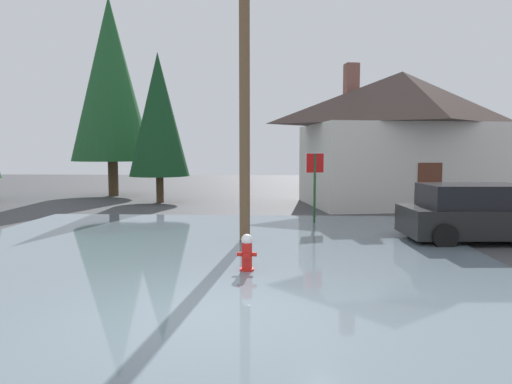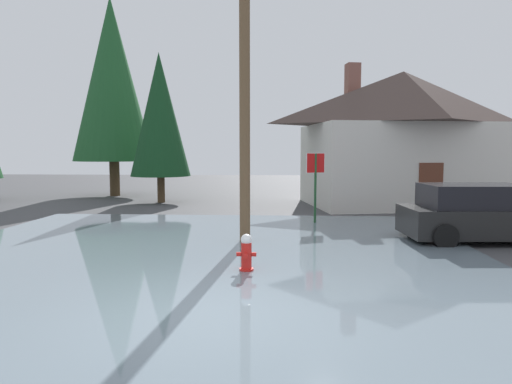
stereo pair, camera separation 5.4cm
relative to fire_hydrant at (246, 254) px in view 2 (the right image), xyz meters
The scene contains 10 objects.
ground_plane 2.52m from the fire_hydrant, 97.76° to the right, with size 80.00×80.00×0.10m, color #424244.
flood_puddle 1.76m from the fire_hydrant, 134.99° to the left, with size 13.37×13.39×0.06m, color slate.
lane_stop_bar 3.94m from the fire_hydrant, 88.40° to the right, with size 4.13×0.30×0.01m, color silver.
fire_hydrant is the anchor object (origin of this frame).
utility_pole 5.43m from the fire_hydrant, 94.98° to the left, with size 1.60×0.28×9.47m.
stop_sign_far 6.67m from the fire_hydrant, 73.54° to the left, with size 0.63×0.28×2.40m.
house 13.78m from the fire_hydrant, 62.81° to the left, with size 9.67×7.28×6.49m.
parked_car 7.11m from the fire_hydrant, 30.05° to the left, with size 4.41×2.29×1.57m.
pine_tree_mid_left 18.64m from the fire_hydrant, 118.48° to the left, with size 4.28×4.28×10.70m.
pine_tree_short_left 13.96m from the fire_hydrant, 111.99° to the left, with size 2.83×2.83×7.09m.
Camera 2 is at (1.01, -6.54, 2.46)m, focal length 31.91 mm.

